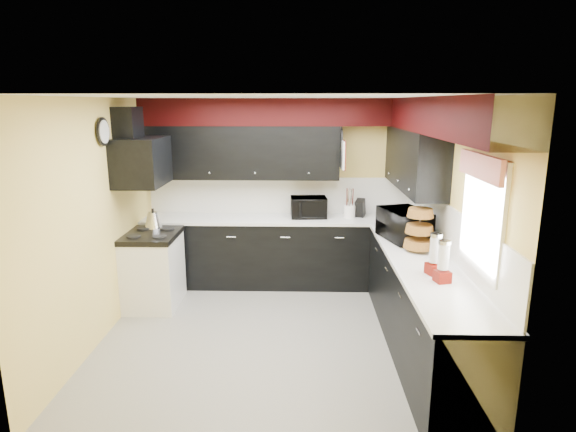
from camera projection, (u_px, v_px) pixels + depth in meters
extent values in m
plane|color=gray|center=(273.00, 334.00, 5.21)|extent=(3.60, 3.60, 0.00)
cube|color=#E0C666|center=(279.00, 191.00, 6.68)|extent=(3.60, 0.06, 2.50)
cube|color=#E0C666|center=(449.00, 223.00, 4.88)|extent=(0.06, 3.60, 2.50)
cube|color=#E0C666|center=(98.00, 221.00, 4.97)|extent=(0.06, 3.60, 2.50)
cube|color=white|center=(271.00, 97.00, 4.64)|extent=(3.60, 3.60, 0.06)
cube|color=black|center=(279.00, 252.00, 6.57)|extent=(3.60, 0.60, 0.90)
cube|color=black|center=(421.00, 309.00, 4.78)|extent=(0.60, 3.00, 0.90)
cube|color=white|center=(279.00, 219.00, 6.46)|extent=(3.62, 0.64, 0.04)
cube|color=white|center=(424.00, 264.00, 4.67)|extent=(0.64, 3.02, 0.04)
cube|color=white|center=(279.00, 195.00, 6.68)|extent=(3.60, 0.02, 0.50)
cube|color=white|center=(447.00, 229.00, 4.89)|extent=(0.02, 3.60, 0.50)
cube|color=black|center=(241.00, 152.00, 6.39)|extent=(2.60, 0.35, 0.70)
cube|color=black|center=(414.00, 159.00, 5.63)|extent=(0.35, 1.80, 0.70)
cube|color=black|center=(278.00, 112.00, 6.25)|extent=(3.60, 0.36, 0.35)
cube|color=black|center=(444.00, 116.00, 4.46)|extent=(0.36, 3.24, 0.35)
cube|color=white|center=(154.00, 272.00, 5.88)|extent=(0.60, 0.75, 0.86)
cube|color=black|center=(151.00, 235.00, 5.77)|extent=(0.62, 0.77, 0.06)
cube|color=black|center=(142.00, 161.00, 5.57)|extent=(0.50, 0.78, 0.55)
cube|color=black|center=(128.00, 125.00, 5.48)|extent=(0.24, 0.40, 0.40)
cube|color=red|center=(480.00, 166.00, 3.84)|extent=(0.04, 0.88, 0.20)
cube|color=white|center=(343.00, 155.00, 6.04)|extent=(0.03, 0.26, 0.35)
imported|color=black|center=(309.00, 207.00, 6.45)|extent=(0.50, 0.42, 0.27)
imported|color=black|center=(405.00, 225.00, 5.39)|extent=(0.58, 0.71, 0.34)
cylinder|color=white|center=(349.00, 211.00, 6.44)|extent=(0.16, 0.16, 0.17)
cube|color=black|center=(360.00, 208.00, 6.47)|extent=(0.16, 0.18, 0.24)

